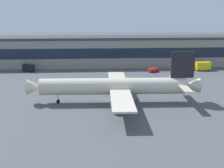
{
  "coord_description": "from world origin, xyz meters",
  "views": [
    {
      "loc": [
        -4.0,
        -91.29,
        28.25
      ],
      "look_at": [
        1.95,
        0.27,
        5.0
      ],
      "focal_mm": 46.88,
      "sensor_mm": 36.0,
      "label": 1
    }
  ],
  "objects_px": {
    "stair_truck": "(29,68)",
    "belt_loader": "(185,70)",
    "pushback_tractor": "(153,70)",
    "airliner": "(116,86)",
    "catering_truck": "(203,66)"
  },
  "relations": [
    {
      "from": "catering_truck",
      "to": "belt_loader",
      "type": "distance_m",
      "value": 11.03
    },
    {
      "from": "airliner",
      "to": "belt_loader",
      "type": "bearing_deg",
      "value": 50.31
    },
    {
      "from": "stair_truck",
      "to": "belt_loader",
      "type": "distance_m",
      "value": 73.16
    },
    {
      "from": "stair_truck",
      "to": "belt_loader",
      "type": "bearing_deg",
      "value": -5.6
    },
    {
      "from": "belt_loader",
      "to": "pushback_tractor",
      "type": "distance_m",
      "value": 14.58
    },
    {
      "from": "airliner",
      "to": "catering_truck",
      "type": "distance_m",
      "value": 65.69
    },
    {
      "from": "stair_truck",
      "to": "belt_loader",
      "type": "xyz_separation_m",
      "value": [
        72.8,
        -7.13,
        -0.83
      ]
    },
    {
      "from": "pushback_tractor",
      "to": "airliner",
      "type": "bearing_deg",
      "value": -115.01
    },
    {
      "from": "catering_truck",
      "to": "stair_truck",
      "type": "bearing_deg",
      "value": 178.14
    },
    {
      "from": "stair_truck",
      "to": "catering_truck",
      "type": "height_order",
      "value": "catering_truck"
    },
    {
      "from": "pushback_tractor",
      "to": "stair_truck",
      "type": "bearing_deg",
      "value": 175.56
    },
    {
      "from": "belt_loader",
      "to": "pushback_tractor",
      "type": "xyz_separation_m",
      "value": [
        -14.34,
        2.6,
        -0.1
      ]
    },
    {
      "from": "airliner",
      "to": "pushback_tractor",
      "type": "xyz_separation_m",
      "value": [
        21.17,
        45.39,
        -4.2
      ]
    },
    {
      "from": "catering_truck",
      "to": "belt_loader",
      "type": "bearing_deg",
      "value": -156.12
    },
    {
      "from": "belt_loader",
      "to": "pushback_tractor",
      "type": "height_order",
      "value": "belt_loader"
    }
  ]
}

